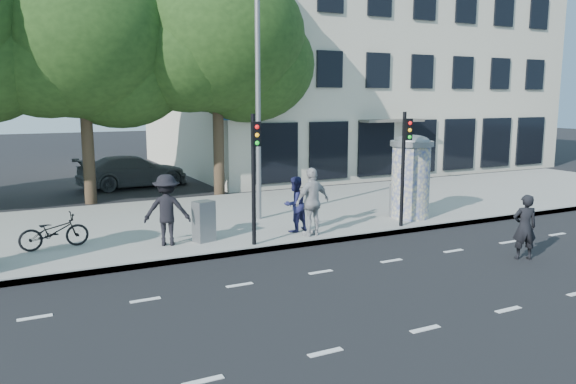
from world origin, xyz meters
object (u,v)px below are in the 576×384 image
ad_column_right (411,175)px  car_right (133,171)px  traffic_pole_near (254,166)px  ped_d (167,210)px  ped_c (295,204)px  cabinet_left (204,221)px  man_road (525,227)px  traffic_pole_far (404,157)px  street_lamp (259,70)px  ped_e (312,202)px  cabinet_right (399,200)px  bicycle (54,232)px

ad_column_right → car_right: bearing=119.6°
traffic_pole_near → ped_d: (-2.03, 1.04, -1.15)m
ped_c → cabinet_left: 2.71m
man_road → car_right: size_ratio=0.34×
traffic_pole_near → cabinet_left: size_ratio=3.10×
traffic_pole_far → street_lamp: street_lamp is taller
ad_column_right → traffic_pole_near: size_ratio=0.78×
traffic_pole_far → ped_c: traffic_pole_far is taller
ped_c → cabinet_left: (-2.70, 0.08, -0.25)m
ped_c → ped_e: (0.20, -0.66, 0.16)m
cabinet_left → car_right: size_ratio=0.23×
cabinet_right → ped_e: bearing=175.6°
ped_e → car_right: ped_e is taller
ad_column_right → car_right: 13.06m
ped_d → traffic_pole_far: bearing=-168.7°
traffic_pole_near → street_lamp: bearing=63.8°
traffic_pole_near → bicycle: (-4.70, 1.98, -1.64)m
man_road → ped_c: bearing=-23.6°
traffic_pole_near → ped_d: 2.55m
street_lamp → car_right: (-2.03, 9.40, -4.09)m
ad_column_right → car_right: ad_column_right is taller
ped_d → cabinet_right: ped_d is taller
ped_d → car_right: size_ratio=0.38×
traffic_pole_near → bicycle: traffic_pole_near is taller
traffic_pole_far → ped_c: size_ratio=2.14×
traffic_pole_far → car_right: size_ratio=0.70×
traffic_pole_far → ped_e: bearing=175.8°
ped_c → ad_column_right: bearing=163.1°
ad_column_right → cabinet_left: 6.92m
ped_c → car_right: bearing=-96.1°
ad_column_right → ped_d: bearing=179.0°
cabinet_left → car_right: (0.43, 11.29, 0.01)m
ped_c → ped_d: bearing=-19.9°
traffic_pole_far → cabinet_left: size_ratio=3.10×
bicycle → cabinet_right: (10.28, -0.79, 0.10)m
ad_column_right → man_road: size_ratio=1.63×
cabinet_left → traffic_pole_far: bearing=-26.4°
cabinet_left → car_right: 11.29m
ped_d → ped_e: (3.86, -0.82, 0.03)m
ped_e → cabinet_left: size_ratio=1.75×
ad_column_right → ped_e: 4.05m
ad_column_right → ped_e: (-3.97, -0.69, -0.43)m
ad_column_right → cabinet_right: (-0.23, 0.28, -0.84)m
ped_c → bicycle: ped_c is taller
ad_column_right → cabinet_left: bearing=179.6°
traffic_pole_far → cabinet_left: traffic_pole_far is taller
cabinet_right → traffic_pole_far: bearing=-141.9°
traffic_pole_far → bicycle: traffic_pole_far is taller
ped_e → cabinet_left: (-2.90, 0.74, -0.41)m
ped_e → man_road: 5.47m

